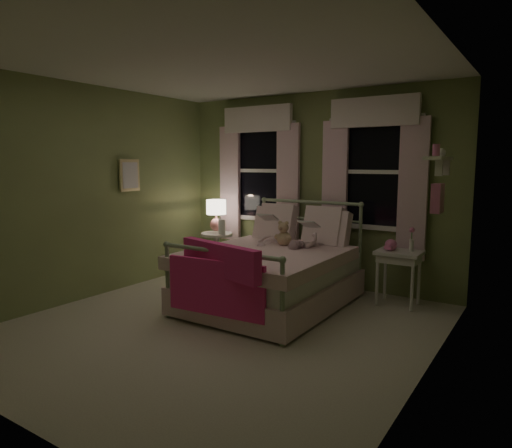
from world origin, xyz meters
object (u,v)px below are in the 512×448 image
Objects in this scene: child_left at (271,220)px; nightstand_left at (217,249)px; nightstand_right at (399,259)px; table_lamp at (216,212)px; child_right at (311,225)px; bed at (272,273)px; teddy_bear at (284,235)px.

child_left is 1.25m from nightstand_left.
table_lamp is at bearing -178.24° from nightstand_right.
child_left is at bearing 16.29° from child_right.
child_right is (0.28, 0.42, 0.54)m from bed.
child_left reaches higher than table_lamp.
teddy_bear is 0.67× the size of table_lamp.
bed is at bearing -26.97° from nightstand_left.
child_right reaches higher than nightstand_left.
child_left reaches higher than teddy_bear.
nightstand_left is (-1.66, 0.28, -0.50)m from child_right.
table_lamp is (-1.38, 0.70, 0.57)m from bed.
nightstand_right is (2.62, 0.08, 0.13)m from nightstand_left.
child_right is at bearing 172.79° from child_left.
nightstand_right is (1.24, 0.52, -0.24)m from teddy_bear.
nightstand_left is at bearing 6.72° from child_right.
nightstand_left is at bearing -21.50° from child_left.
teddy_bear is at bearing -17.64° from table_lamp.
child_right is (0.56, 0.00, -0.02)m from child_left.
bed reaches higher than nightstand_left.
child_left is 1.13m from table_lamp.
bed is 1.65m from table_lamp.
child_right is 0.35m from teddy_bear.
nightstand_left is (-1.38, 0.44, -0.37)m from teddy_bear.
nightstand_right is (2.62, 0.08, -0.40)m from table_lamp.
nightstand_left is at bearing -90.00° from table_lamp.
table_lamp is at bearing 90.00° from nightstand_left.
child_right reaches higher than nightstand_right.
bed reaches higher than nightstand_right.
nightstand_right is at bearing 1.76° from table_lamp.
bed is 6.63× the size of teddy_bear.
bed is 1.55m from nightstand_left.
nightstand_left is 0.54m from table_lamp.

